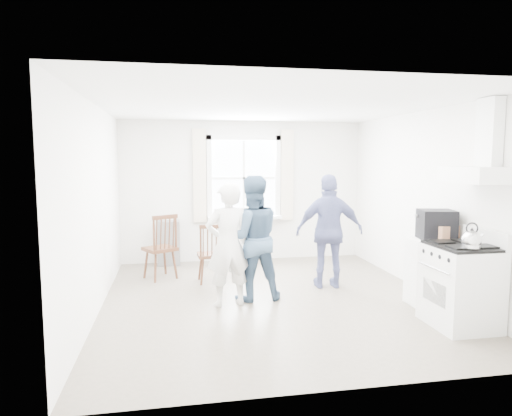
{
  "coord_description": "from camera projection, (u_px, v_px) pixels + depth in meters",
  "views": [
    {
      "loc": [
        -1.31,
        -5.92,
        1.93
      ],
      "look_at": [
        -0.19,
        0.2,
        1.24
      ],
      "focal_mm": 32.0,
      "sensor_mm": 36.0,
      "label": 1
    }
  ],
  "objects": [
    {
      "name": "potted_plant",
      "position": [
        258.0,
        207.0,
        8.48
      ],
      "size": [
        0.22,
        0.22,
        0.32
      ],
      "primitive_type": "imported",
      "rotation": [
        0.0,
        0.0,
        -0.28
      ],
      "color": "#35783B",
      "rests_on": "window_assembly"
    },
    {
      "name": "gas_stove",
      "position": [
        461.0,
        285.0,
        5.21
      ],
      "size": [
        0.68,
        0.76,
        1.12
      ],
      "color": "white",
      "rests_on": "ground"
    },
    {
      "name": "kettle",
      "position": [
        471.0,
        240.0,
        4.89
      ],
      "size": [
        0.21,
        0.21,
        0.29
      ],
      "color": "silver",
      "rests_on": "gas_stove"
    },
    {
      "name": "cardboard_box",
      "position": [
        444.0,
        233.0,
        5.69
      ],
      "size": [
        0.34,
        0.28,
        0.19
      ],
      "primitive_type": "cube",
      "rotation": [
        0.0,
        0.0,
        0.26
      ],
      "color": "#AF7754",
      "rests_on": "low_cabinet"
    },
    {
      "name": "shelf_unit",
      "position": [
        169.0,
        243.0,
        8.22
      ],
      "size": [
        0.4,
        0.3,
        0.8
      ],
      "primitive_type": "cube",
      "color": "slate",
      "rests_on": "ground"
    },
    {
      "name": "low_cabinet",
      "position": [
        432.0,
        272.0,
        5.91
      ],
      "size": [
        0.5,
        0.55,
        0.9
      ],
      "primitive_type": "cube",
      "color": "white",
      "rests_on": "ground"
    },
    {
      "name": "range_hood",
      "position": [
        480.0,
        160.0,
        5.08
      ],
      "size": [
        0.45,
        0.76,
        0.94
      ],
      "color": "white",
      "rests_on": "room_shell"
    },
    {
      "name": "person_right",
      "position": [
        329.0,
        231.0,
        6.75
      ],
      "size": [
        1.12,
        1.12,
        1.69
      ],
      "primitive_type": "imported",
      "rotation": [
        0.0,
        0.0,
        3.0
      ],
      "color": "navy",
      "rests_on": "ground"
    },
    {
      "name": "windsor_chair_a",
      "position": [
        163.0,
        240.0,
        7.17
      ],
      "size": [
        0.6,
        0.6,
        1.05
      ],
      "color": "#472616",
      "rests_on": "ground"
    },
    {
      "name": "stereo_stack",
      "position": [
        436.0,
        225.0,
        5.77
      ],
      "size": [
        0.49,
        0.46,
        0.37
      ],
      "color": "black",
      "rests_on": "low_cabinet"
    },
    {
      "name": "person_mid",
      "position": [
        252.0,
        238.0,
        6.17
      ],
      "size": [
        0.87,
        0.87,
        1.69
      ],
      "primitive_type": "imported",
      "rotation": [
        0.0,
        0.0,
        3.21
      ],
      "color": "#3F5976",
      "rests_on": "ground"
    },
    {
      "name": "window_assembly",
      "position": [
        244.0,
        183.0,
        8.47
      ],
      "size": [
        1.88,
        0.24,
        1.7
      ],
      "color": "white",
      "rests_on": "room_shell"
    },
    {
      "name": "room_shell",
      "position": [
        272.0,
        205.0,
        6.09
      ],
      "size": [
        4.62,
        5.12,
        2.64
      ],
      "color": "#766A5B",
      "rests_on": "ground"
    },
    {
      "name": "person_left",
      "position": [
        228.0,
        245.0,
        5.91
      ],
      "size": [
        0.68,
        0.68,
        1.61
      ],
      "primitive_type": "imported",
      "rotation": [
        0.0,
        0.0,
        3.31
      ],
      "color": "white",
      "rests_on": "ground"
    },
    {
      "name": "windsor_chair_b",
      "position": [
        211.0,
        247.0,
        6.97
      ],
      "size": [
        0.41,
        0.4,
        0.93
      ],
      "color": "#472616",
      "rests_on": "ground"
    }
  ]
}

